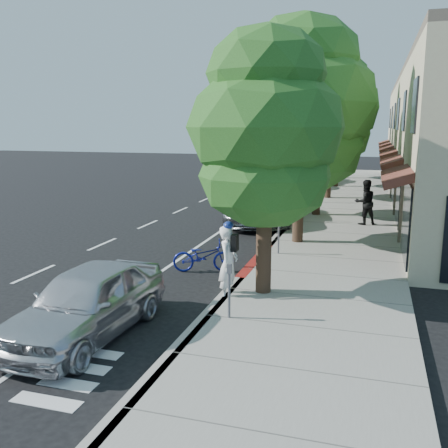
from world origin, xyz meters
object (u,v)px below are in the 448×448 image
at_px(street_tree_1, 301,107).
at_px(white_pickup, 300,180).
at_px(street_tree_5, 343,122).
at_px(cyclist, 228,263).
at_px(bicycle, 203,256).
at_px(street_tree_4, 338,122).
at_px(silver_suv, 261,204).
at_px(dark_sedan, 249,204).
at_px(street_tree_3, 331,110).
at_px(street_tree_2, 319,128).
at_px(street_tree_0, 266,132).
at_px(dark_suv_far, 319,173).
at_px(pedestrian, 365,202).
at_px(near_car_a, 87,302).

relative_size(street_tree_1, white_pickup, 1.62).
distance_m(street_tree_5, cyclist, 30.69).
bearing_deg(bicycle, street_tree_4, -25.00).
bearing_deg(silver_suv, dark_sedan, 121.18).
bearing_deg(street_tree_1, street_tree_3, 90.00).
xyz_separation_m(bicycle, silver_suv, (-0.04, 8.26, 0.38)).
bearing_deg(white_pickup, street_tree_2, -84.16).
distance_m(street_tree_1, cyclist, 7.68).
bearing_deg(street_tree_3, street_tree_2, -90.00).
relative_size(street_tree_1, street_tree_5, 1.08).
xyz_separation_m(silver_suv, white_pickup, (0.05, 11.93, -0.13)).
xyz_separation_m(cyclist, silver_suv, (-1.48, 10.45, -0.10)).
distance_m(street_tree_0, dark_sedan, 11.98).
xyz_separation_m(street_tree_0, street_tree_3, (-0.00, 18.00, 1.03)).
xyz_separation_m(dark_suv_far, pedestrian, (3.72, -16.17, 0.31)).
bearing_deg(silver_suv, dark_suv_far, 79.37).
height_order(street_tree_4, near_car_a, street_tree_4).
distance_m(street_tree_3, white_pickup, 6.43).
height_order(street_tree_5, bicycle, street_tree_5).
xyz_separation_m(street_tree_5, pedestrian, (2.32, -19.89, -3.57)).
distance_m(street_tree_0, street_tree_2, 12.00).
distance_m(street_tree_1, street_tree_2, 6.05).
bearing_deg(street_tree_4, street_tree_0, -90.00).
height_order(street_tree_0, dark_suv_far, street_tree_0).
distance_m(street_tree_4, dark_sedan, 13.94).
bearing_deg(dark_sedan, street_tree_4, 71.14).
xyz_separation_m(bicycle, dark_suv_far, (0.86, 24.55, 0.33)).
relative_size(bicycle, dark_sedan, 0.46).
bearing_deg(near_car_a, street_tree_0, 51.48).
relative_size(street_tree_0, cyclist, 3.52).
relative_size(street_tree_3, bicycle, 4.68).
xyz_separation_m(street_tree_3, near_car_a, (-3.05, -21.50, -4.54)).
bearing_deg(dark_suv_far, street_tree_2, -84.94).
bearing_deg(street_tree_1, street_tree_5, 90.00).
height_order(dark_sedan, near_car_a, near_car_a).
distance_m(street_tree_4, silver_suv, 14.68).
distance_m(street_tree_2, street_tree_5, 18.01).
distance_m(bicycle, dark_suv_far, 24.57).
height_order(street_tree_2, dark_sedan, street_tree_2).
relative_size(street_tree_0, silver_suv, 1.09).
bearing_deg(street_tree_2, street_tree_4, 90.00).
bearing_deg(white_pickup, street_tree_1, -88.88).
height_order(street_tree_2, bicycle, street_tree_2).
height_order(street_tree_0, white_pickup, street_tree_0).
xyz_separation_m(street_tree_5, bicycle, (-2.26, -28.26, -4.21)).
bearing_deg(silver_suv, street_tree_2, 33.54).
distance_m(white_pickup, pedestrian, 12.67).
bearing_deg(white_pickup, near_car_a, -98.73).
height_order(street_tree_0, cyclist, street_tree_0).
xyz_separation_m(street_tree_3, pedestrian, (2.32, -7.89, -4.17)).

